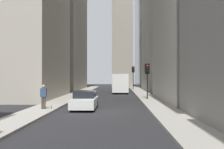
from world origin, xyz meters
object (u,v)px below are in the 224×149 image
object	(u,v)px
traffic_light_far_junction	(133,72)
sedan_white	(85,101)
pedestrian	(43,96)
discarded_bottle	(51,107)
traffic_light_midblock	(147,73)
delivery_truck	(120,83)

from	to	relation	value
traffic_light_far_junction	sedan_white	bearing A→B (deg)	170.21
pedestrian	discarded_bottle	bearing A→B (deg)	-73.61
traffic_light_midblock	discarded_bottle	distance (m)	12.49
traffic_light_far_junction	pedestrian	bearing A→B (deg)	165.43
traffic_light_midblock	traffic_light_far_junction	distance (m)	21.70
traffic_light_midblock	traffic_light_far_junction	xyz separation A→B (m)	(21.69, 0.43, 0.31)
sedan_white	discarded_bottle	size ratio (longest dim) A/B	15.93
sedan_white	traffic_light_far_junction	bearing A→B (deg)	-9.79
traffic_light_midblock	discarded_bottle	xyz separation A→B (m)	(-9.25, 7.97, -2.63)
delivery_truck	discarded_bottle	world-z (taller)	delivery_truck
delivery_truck	traffic_light_far_junction	world-z (taller)	traffic_light_far_junction
discarded_bottle	sedan_white	bearing A→B (deg)	-69.04
pedestrian	discarded_bottle	distance (m)	1.03
sedan_white	traffic_light_midblock	size ratio (longest dim) A/B	1.15
traffic_light_far_junction	pedestrian	size ratio (longest dim) A/B	2.32
traffic_light_midblock	pedestrian	xyz separation A→B (m)	(-9.40, 8.51, -1.76)
delivery_truck	pedestrian	world-z (taller)	delivery_truck
traffic_light_midblock	pedestrian	bearing A→B (deg)	137.87
sedan_white	traffic_light_midblock	distance (m)	10.29
pedestrian	delivery_truck	bearing A→B (deg)	-14.87
traffic_light_far_junction	discarded_bottle	size ratio (longest dim) A/B	15.33
delivery_truck	discarded_bottle	size ratio (longest dim) A/B	23.93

